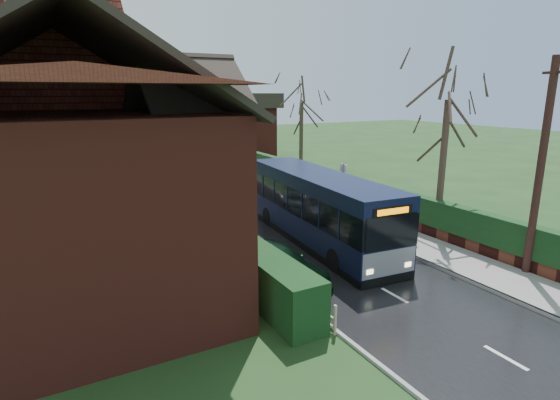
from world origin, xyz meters
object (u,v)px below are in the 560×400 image
bus (318,209)px  car_green (276,264)px  car_silver (210,215)px  brick_house (75,157)px  bus_stop_sign (343,184)px  telegraph_pole (540,170)px

bus → car_green: bus is taller
car_silver → car_green: bearing=-77.6°
brick_house → car_green: (5.83, -3.88, -3.72)m
brick_house → car_silver: 7.68m
bus → bus_stop_sign: 3.22m
car_green → bus_stop_sign: bearing=23.3°
bus_stop_sign → telegraph_pole: 9.00m
car_silver → bus_stop_sign: (6.24, -2.43, 1.36)m
car_green → telegraph_pole: (8.36, -3.93, 3.27)m
car_silver → telegraph_pole: telegraph_pole is taller
bus → car_green: 4.77m
bus → telegraph_pole: telegraph_pole is taller
brick_house → bus: bearing=-6.0°
brick_house → bus_stop_sign: brick_house is taller
car_silver → telegraph_pole: bearing=-39.9°
car_green → car_silver: bearing=76.3°
bus → car_silver: (-3.60, 4.19, -0.85)m
brick_house → car_silver: (5.93, 3.19, -3.68)m
bus → telegraph_pole: bearing=-50.9°
brick_house → telegraph_pole: 16.21m
brick_house → telegraph_pole: (14.20, -7.81, -0.45)m
brick_house → car_silver: brick_house is taller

